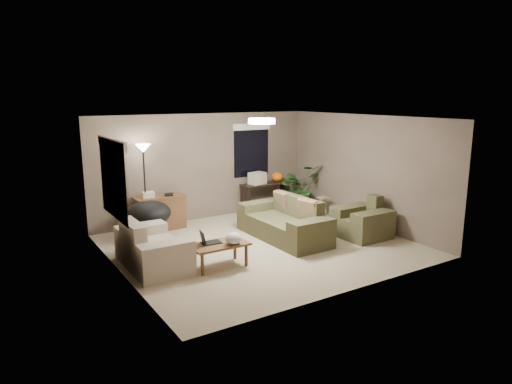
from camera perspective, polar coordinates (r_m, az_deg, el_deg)
room_shell at (r=8.75m, az=0.70°, el=1.05°), size 5.50×5.50×5.50m
main_sofa at (r=9.49m, az=3.64°, el=-4.04°), size 0.95×2.20×0.85m
throw_pillows at (r=9.54m, az=4.92°, el=-1.76°), size 0.30×1.37×0.47m
loveseat at (r=8.12m, az=-12.96°, el=-7.11°), size 0.90×1.60×0.85m
armchair at (r=9.82m, az=13.12°, el=-3.76°), size 0.95×1.00×0.85m
coffee_table at (r=7.92m, az=-4.61°, el=-6.87°), size 1.00×0.55×0.42m
laptop at (r=7.89m, az=-6.05°, el=-6.03°), size 0.39×0.25×0.24m
plastic_bag at (r=7.83m, az=-2.82°, el=-5.79°), size 0.34×0.31×0.20m
desk at (r=10.29m, az=-11.88°, el=-2.52°), size 1.10×0.50×0.75m
desk_papers at (r=10.13m, az=-12.79°, el=-0.33°), size 0.72×0.31×0.12m
console_table at (r=11.53m, az=1.21°, el=-0.39°), size 1.30×0.40×0.75m
pumpkin at (r=11.64m, az=2.66°, el=1.89°), size 0.37×0.37×0.24m
cardboard_box at (r=11.31m, az=0.16°, el=1.74°), size 0.44×0.36×0.29m
papasan_chair at (r=9.61m, az=-13.22°, el=-3.07°), size 0.94×0.94×0.80m
floor_lamp at (r=9.93m, az=-13.87°, el=4.04°), size 0.32×0.32×1.91m
ceiling_fixture at (r=8.61m, az=0.72°, el=8.85°), size 0.50×0.50×0.10m
houseplant at (r=11.62m, az=5.24°, el=-0.14°), size 1.10×1.22×0.95m
cat_scratching_post at (r=11.21m, az=8.33°, el=-2.05°), size 0.32×0.32×0.50m
window_left at (r=7.84m, az=-17.55°, el=3.16°), size 0.05×1.56×1.33m
window_back at (r=11.44m, az=-0.57°, el=6.36°), size 1.06×0.05×1.33m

